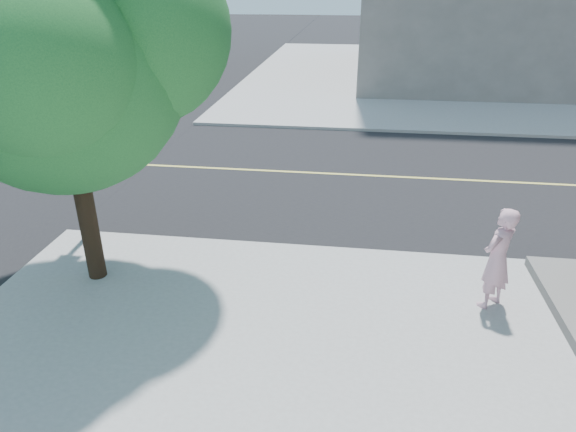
# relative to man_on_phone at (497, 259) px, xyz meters

# --- Properties ---
(ground) EXTENTS (140.00, 140.00, 0.00)m
(ground) POSITION_rel_man_on_phone_xyz_m (-7.43, 1.64, -1.00)
(ground) COLOR black
(ground) RESTS_ON ground
(road_ew) EXTENTS (140.00, 9.00, 0.01)m
(road_ew) POSITION_rel_man_on_phone_xyz_m (-7.43, 6.14, -0.99)
(road_ew) COLOR black
(road_ew) RESTS_ON ground
(sidewalk_ne) EXTENTS (29.00, 25.00, 0.12)m
(sidewalk_ne) POSITION_rel_man_on_phone_xyz_m (6.07, 23.14, -0.94)
(sidewalk_ne) COLOR #9C9C9C
(sidewalk_ne) RESTS_ON ground
(man_on_phone) EXTENTS (0.75, 0.75, 1.76)m
(man_on_phone) POSITION_rel_man_on_phone_xyz_m (0.00, 0.00, 0.00)
(man_on_phone) COLOR #DBA3B8
(man_on_phone) RESTS_ON sidewalk_se
(street_tree) EXTENTS (4.82, 4.38, 6.40)m
(street_tree) POSITION_rel_man_on_phone_xyz_m (-6.78, -0.01, 3.25)
(street_tree) COLOR black
(street_tree) RESTS_ON sidewalk_se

